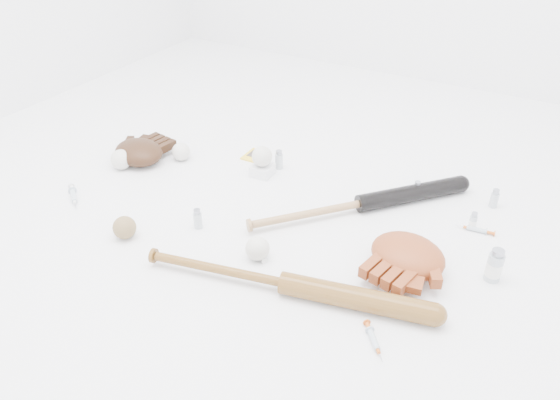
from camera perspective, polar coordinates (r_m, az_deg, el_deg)
The scene contains 22 objects.
bat_dark at distance 1.85m, azimuth 8.42°, elevation -0.36°, with size 0.83×0.06×0.06m, color black, non-canonical shape.
bat_wood at distance 1.52m, azimuth 0.43°, elevation -8.67°, with size 0.86×0.06×0.06m, color brown, non-canonical shape.
glove_dark at distance 2.19m, azimuth -14.55°, elevation 4.90°, with size 0.24×0.24×0.09m, color black, non-canonical shape.
glove_tan at distance 1.63m, azimuth 13.21°, elevation -5.60°, with size 0.26×0.26×0.10m, color brown, non-canonical shape.
trading_card at distance 2.18m, azimuth -2.69°, elevation 4.67°, with size 0.07×0.10×0.01m, color yellow.
pedestal at distance 2.04m, azimuth -1.86°, elevation 3.13°, with size 0.07×0.07×0.04m, color white.
baseball_on_pedestal at distance 2.01m, azimuth -1.89°, elevation 4.58°, with size 0.08×0.08×0.08m, color beige.
baseball_left at distance 2.16m, azimuth -16.27°, elevation 4.08°, with size 0.08×0.08×0.08m, color beige.
baseball_upper at distance 2.17m, azimuth -10.31°, elevation 4.99°, with size 0.07×0.07×0.07m, color beige.
baseball_mid at distance 1.63m, azimuth -2.37°, elevation -5.09°, with size 0.07×0.07×0.07m, color beige.
baseball_aged at distance 1.78m, azimuth -15.94°, elevation -2.78°, with size 0.07×0.07×0.07m, color olive.
syringe_0 at distance 2.04m, azimuth -20.77°, elevation 0.39°, with size 0.17×0.03×0.02m, color #ADBCC6, non-canonical shape.
syringe_1 at distance 1.66m, azimuth -2.25°, elevation -5.26°, with size 0.13×0.02×0.02m, color #ADBCC6, non-canonical shape.
syringe_2 at distance 1.91m, azimuth 10.81°, elevation -0.30°, with size 0.16×0.03×0.02m, color #ADBCC6, non-canonical shape.
syringe_3 at distance 1.42m, azimuth 9.76°, elevation -14.19°, with size 0.14×0.02×0.02m, color #ADBCC6, non-canonical shape.
syringe_4 at distance 1.86m, azimuth 19.83°, elevation -2.92°, with size 0.13×0.02×0.02m, color #ADBCC6, non-canonical shape.
vial_0 at distance 1.85m, azimuth 19.53°, elevation -2.05°, with size 0.02×0.02×0.06m, color #AEB8BF.
vial_1 at distance 1.99m, azimuth 21.50°, elevation 0.17°, with size 0.03×0.03×0.07m, color #AEB8BF.
vial_2 at distance 2.08m, azimuth -0.11°, elevation 4.25°, with size 0.03×0.03×0.08m, color #AEB8BF.
vial_3 at distance 1.66m, azimuth 21.53°, elevation -6.33°, with size 0.04×0.04×0.10m, color #AEB8BF.
vial_4 at distance 1.77m, azimuth -8.60°, elevation -1.93°, with size 0.03×0.03×0.07m, color #AEB8BF.
vial_5 at distance 1.95m, azimuth 14.08°, elevation 0.99°, with size 0.03×0.03×0.07m, color #AEB8BF.
Camera 1 is at (0.72, -1.27, 1.04)m, focal length 35.00 mm.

